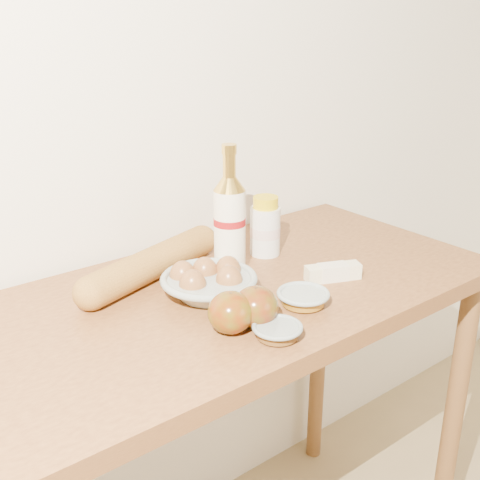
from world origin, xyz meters
The scene contains 11 objects.
back_wall centered at (0.00, 1.51, 1.30)m, with size 3.50×0.02×2.60m, color white.
table centered at (0.00, 1.18, 0.78)m, with size 1.20×0.60×0.90m.
bourbon_bottle centered at (0.05, 1.25, 1.02)m, with size 0.09×0.09×0.30m.
cream_bottle centered at (0.18, 1.28, 0.97)m, with size 0.09×0.09×0.15m.
egg_bowl centered at (-0.06, 1.18, 0.93)m, with size 0.27×0.27×0.07m.
baguette centered at (-0.11, 1.33, 0.94)m, with size 0.43×0.20×0.07m.
apple_redgreen_front centered at (-0.06, 1.02, 0.94)m, with size 0.09×0.09×0.08m.
apple_redgreen_right centered at (-0.12, 1.03, 0.94)m, with size 0.11×0.11×0.08m.
sugar_bowl centered at (-0.06, 0.96, 0.91)m, with size 0.12×0.12×0.03m.
syrup_bowl centered at (0.06, 1.02, 0.92)m, with size 0.12×0.12×0.03m.
butter_stick centered at (0.20, 1.07, 0.92)m, with size 0.13×0.08×0.04m.
Camera 1 is at (-0.71, 0.24, 1.46)m, focal length 45.00 mm.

